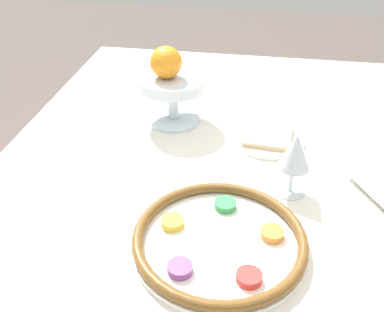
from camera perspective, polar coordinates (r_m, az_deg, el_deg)
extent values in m
cube|color=silver|center=(1.29, 3.92, -15.04)|extent=(1.34, 1.07, 0.77)
cylinder|color=white|center=(0.82, 3.50, -11.10)|extent=(0.31, 0.31, 0.01)
torus|color=brown|center=(0.81, 3.54, -10.35)|extent=(0.31, 0.31, 0.02)
cylinder|color=#33934C|center=(0.88, 4.25, -6.17)|extent=(0.04, 0.04, 0.01)
cylinder|color=gold|center=(0.84, -2.52, -8.39)|extent=(0.04, 0.04, 0.01)
cylinder|color=#844299|center=(0.76, -1.54, -14.07)|extent=(0.04, 0.04, 0.01)
cylinder|color=red|center=(0.75, 7.26, -15.02)|extent=(0.04, 0.04, 0.01)
cylinder|color=orange|center=(0.83, 10.15, -9.67)|extent=(0.04, 0.04, 0.01)
cylinder|color=silver|center=(0.96, 12.26, -4.32)|extent=(0.06, 0.06, 0.00)
cylinder|color=silver|center=(0.94, 12.49, -2.81)|extent=(0.01, 0.01, 0.06)
cone|color=silver|center=(0.90, 13.00, 0.60)|extent=(0.07, 0.07, 0.07)
cylinder|color=silver|center=(1.19, -2.36, 4.74)|extent=(0.14, 0.14, 0.01)
cylinder|color=silver|center=(1.17, -2.42, 6.82)|extent=(0.03, 0.03, 0.09)
cylinder|color=silver|center=(1.14, -2.49, 9.47)|extent=(0.18, 0.18, 0.03)
sphere|color=orange|center=(1.11, -3.31, 11.78)|extent=(0.08, 0.08, 0.08)
cylinder|color=silver|center=(1.12, 9.58, 2.12)|extent=(0.18, 0.18, 0.01)
cube|color=#D1B784|center=(1.11, 9.63, 2.56)|extent=(0.12, 0.12, 0.01)
cylinder|color=white|center=(0.98, 23.09, -4.25)|extent=(0.18, 0.12, 0.05)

